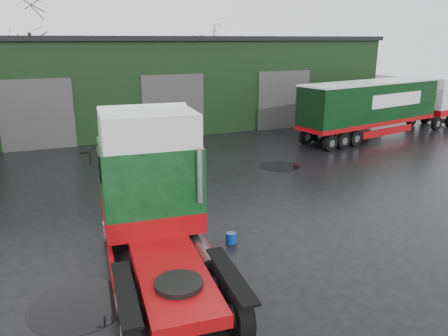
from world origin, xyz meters
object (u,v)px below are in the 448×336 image
Objects in this scene: lorry_right at (370,110)px; tree_back_b at (204,63)px; hero_tractor at (162,208)px; warehouse at (150,80)px; wash_bucket at (231,238)px; tree_back_a at (32,55)px.

tree_back_b is at bearing 177.75° from lorry_right.
lorry_right is at bearing 40.47° from hero_tractor.
warehouse reaches higher than wash_bucket.
lorry_right is 21.36m from tree_back_b.
wash_bucket is (2.58, 1.68, -2.01)m from hero_tractor.
tree_back_b is at bearing 72.78° from hero_tractor.
hero_tractor is 20.71× the size of wash_bucket.
tree_back_a reaches higher than lorry_right.
hero_tractor is 0.73× the size of tree_back_a.
tree_back_a is at bearing 180.00° from tree_back_b.
tree_back_b is (10.69, 31.32, 3.59)m from wash_bucket.
tree_back_a is (-2.73, 33.00, 2.58)m from hero_tractor.
tree_back_a reaches higher than warehouse.
tree_back_a is at bearing 99.41° from hero_tractor.
tree_back_b reaches higher than hero_tractor.
lorry_right is at bearing 36.26° from wash_bucket.
lorry_right is at bearing -80.87° from tree_back_b.
tree_back_a is (-8.00, 10.00, 1.59)m from warehouse.
tree_back_b is at bearing 51.34° from warehouse.
wash_bucket is at bearing -80.38° from tree_back_a.
lorry_right reaches higher than wash_bucket.
warehouse is 96.27× the size of wash_bucket.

